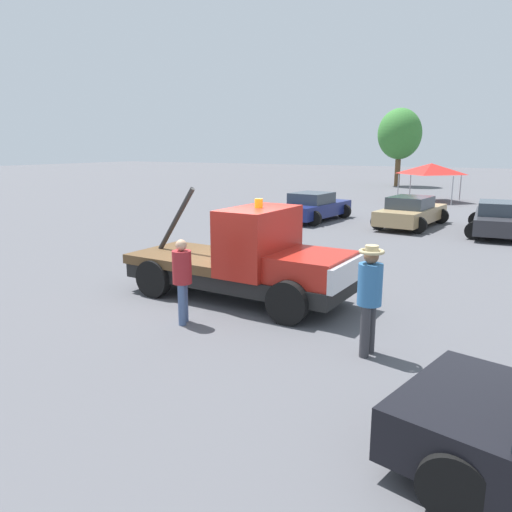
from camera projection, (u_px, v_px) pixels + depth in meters
The scene contains 9 objects.
ground_plane at pixel (237, 298), 11.61m from camera, with size 160.00×160.00×0.00m, color #545459.
tow_truck at pixel (249, 261), 11.25m from camera, with size 5.41×2.26×2.51m.
person_near_truck at pixel (370, 291), 8.20m from camera, with size 0.42×0.42×1.88m.
person_at_hood at pixel (182, 275), 9.74m from camera, with size 0.38×0.38×1.70m.
parked_car_navy at pixel (313, 207), 23.55m from camera, with size 2.66×4.62×1.34m.
parked_car_tan at pixel (411, 212), 21.73m from camera, with size 2.64×4.88×1.34m.
parked_car_charcoal at pixel (499, 219), 19.74m from camera, with size 2.62×4.85×1.34m.
canopy_tent_red at pixel (431, 169), 31.55m from camera, with size 3.28×3.28×2.41m.
tree_left at pixel (400, 134), 43.29m from camera, with size 3.75×3.75×6.69m.
Camera 1 is at (5.93, -9.43, 3.45)m, focal length 35.00 mm.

